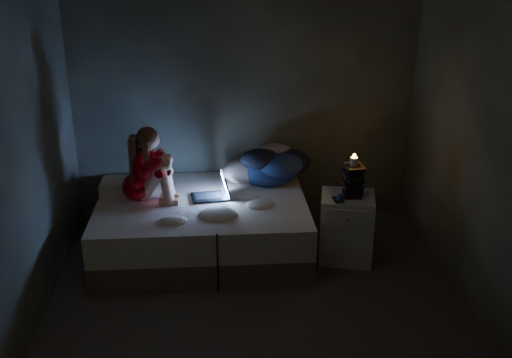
{
  "coord_description": "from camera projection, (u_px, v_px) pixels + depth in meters",
  "views": [
    {
      "loc": [
        -0.34,
        -4.27,
        2.91
      ],
      "look_at": [
        0.05,
        1.0,
        0.8
      ],
      "focal_mm": 42.26,
      "sensor_mm": 36.0,
      "label": 1
    }
  ],
  "objects": [
    {
      "name": "pillow",
      "position": [
        125.0,
        187.0,
        5.98
      ],
      "size": [
        0.45,
        0.32,
        0.13
      ],
      "primitive_type": "cube",
      "color": "white",
      "rests_on": "bed"
    },
    {
      "name": "wall_front",
      "position": [
        292.0,
        311.0,
        2.81
      ],
      "size": [
        3.6,
        0.02,
        2.6
      ],
      "primitive_type": "cube",
      "color": "#32352F",
      "rests_on": "ground"
    },
    {
      "name": "blue_orb",
      "position": [
        344.0,
        199.0,
        5.5
      ],
      "size": [
        0.08,
        0.08,
        0.08
      ],
      "primitive_type": "sphere",
      "color": "navy",
      "rests_on": "nightstand"
    },
    {
      "name": "woman",
      "position": [
        137.0,
        165.0,
        5.65
      ],
      "size": [
        0.47,
        0.31,
        0.76
      ],
      "primitive_type": null,
      "rotation": [
        0.0,
        0.0,
        -0.02
      ],
      "color": "maroon",
      "rests_on": "bed"
    },
    {
      "name": "clothes_pile",
      "position": [
        268.0,
        164.0,
        6.2
      ],
      "size": [
        0.82,
        0.75,
        0.4
      ],
      "primitive_type": null,
      "rotation": [
        0.0,
        0.0,
        0.39
      ],
      "color": "navy",
      "rests_on": "bed"
    },
    {
      "name": "wall_back",
      "position": [
        245.0,
        103.0,
        6.35
      ],
      "size": [
        3.6,
        0.02,
        2.6
      ],
      "primitive_type": "cube",
      "color": "#32352F",
      "rests_on": "ground"
    },
    {
      "name": "bed",
      "position": [
        203.0,
        226.0,
        5.94
      ],
      "size": [
        2.02,
        1.51,
        0.55
      ],
      "primitive_type": null,
      "color": "beige",
      "rests_on": "ground"
    },
    {
      "name": "laptop",
      "position": [
        210.0,
        186.0,
        5.84
      ],
      "size": [
        0.4,
        0.31,
        0.26
      ],
      "primitive_type": null,
      "rotation": [
        0.0,
        0.0,
        0.13
      ],
      "color": "black",
      "rests_on": "bed"
    },
    {
      "name": "wall_left",
      "position": [
        16.0,
        173.0,
        4.45
      ],
      "size": [
        0.02,
        3.8,
        2.6
      ],
      "primitive_type": "cube",
      "color": "#32352F",
      "rests_on": "ground"
    },
    {
      "name": "phone",
      "position": [
        340.0,
        201.0,
        5.55
      ],
      "size": [
        0.11,
        0.15,
        0.01
      ],
      "primitive_type": "cube",
      "rotation": [
        0.0,
        0.0,
        0.29
      ],
      "color": "black",
      "rests_on": "nightstand"
    },
    {
      "name": "nightstand",
      "position": [
        346.0,
        227.0,
        5.79
      ],
      "size": [
        0.58,
        0.53,
        0.66
      ],
      "primitive_type": "cube",
      "rotation": [
        0.0,
        0.0,
        -0.21
      ],
      "color": "silver",
      "rests_on": "ground"
    },
    {
      "name": "floor",
      "position": [
        259.0,
        312.0,
        5.06
      ],
      "size": [
        3.6,
        3.8,
        0.02
      ],
      "primitive_type": "cube",
      "color": "#2E2925",
      "rests_on": "ground"
    },
    {
      "name": "candle",
      "position": [
        354.0,
        162.0,
        5.56
      ],
      "size": [
        0.07,
        0.07,
        0.08
      ],
      "primitive_type": "cylinder",
      "color": "beige",
      "rests_on": "book_stack"
    },
    {
      "name": "book_stack",
      "position": [
        353.0,
        181.0,
        5.63
      ],
      "size": [
        0.19,
        0.25,
        0.29
      ],
      "primitive_type": null,
      "color": "black",
      "rests_on": "nightstand"
    },
    {
      "name": "wall_right",
      "position": [
        490.0,
        161.0,
        4.7
      ],
      "size": [
        0.02,
        3.8,
        2.6
      ],
      "primitive_type": "cube",
      "color": "#32352F",
      "rests_on": "ground"
    }
  ]
}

